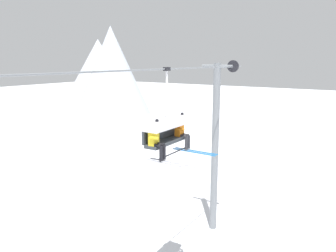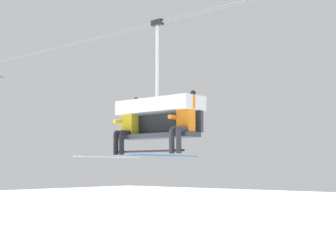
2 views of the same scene
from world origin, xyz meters
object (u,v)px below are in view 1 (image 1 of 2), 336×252
object	(u,v)px
chairlift_chair	(165,127)
lift_tower_far	(215,145)
skier_yellow	(157,140)
skier_orange	(182,131)

from	to	relation	value
chairlift_chair	lift_tower_far	bearing A→B (deg)	7.10
lift_tower_far	skier_yellow	world-z (taller)	lift_tower_far
chairlift_chair	skier_orange	size ratio (longest dim) A/B	1.69
skier_yellow	skier_orange	world-z (taller)	same
lift_tower_far	chairlift_chair	distance (m)	6.09
chairlift_chair	skier_yellow	xyz separation A→B (m)	(-0.79, -0.21, -0.29)
chairlift_chair	skier_orange	world-z (taller)	chairlift_chair
lift_tower_far	skier_orange	size ratio (longest dim) A/B	5.18
skier_orange	lift_tower_far	bearing A→B (deg)	10.68
lift_tower_far	chairlift_chair	bearing A→B (deg)	-172.90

